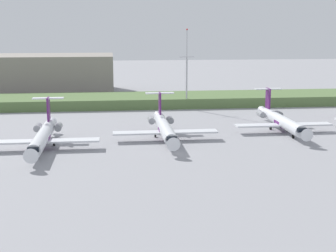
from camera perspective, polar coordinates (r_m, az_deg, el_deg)
ground_plane at (r=124.24m, az=-0.91°, el=0.20°), size 500.00×500.00×0.00m
grass_berm at (r=155.64m, az=-2.10°, el=3.04°), size 320.00×20.00×3.07m
regional_jet_second at (r=102.27m, az=-14.40°, el=-1.15°), size 22.81×31.00×9.00m
regional_jet_third at (r=107.50m, az=-0.40°, el=-0.19°), size 22.81×31.00×9.00m
regional_jet_fourth at (r=118.64m, az=13.09°, el=0.62°), size 22.81×31.00×9.00m
antenna_mast at (r=147.22m, az=2.20°, el=5.85°), size 4.40×0.50×23.94m
distant_hangar at (r=191.45m, az=-15.75°, el=5.87°), size 61.75×29.51×14.18m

